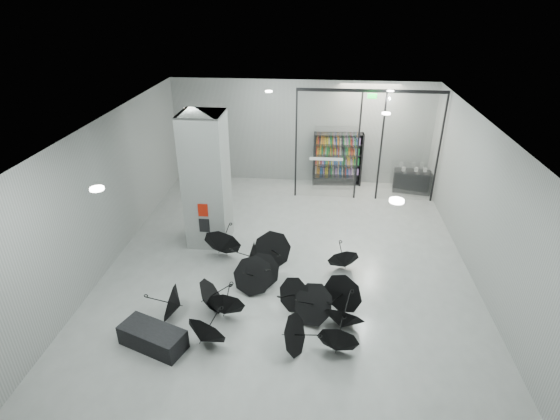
# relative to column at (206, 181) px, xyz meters

# --- Properties ---
(room) EXTENTS (14.00, 14.02, 4.01)m
(room) POSITION_rel_column_xyz_m (2.50, -2.00, 0.84)
(room) COLOR gray
(room) RESTS_ON ground
(column) EXTENTS (1.20, 1.20, 4.00)m
(column) POSITION_rel_column_xyz_m (0.00, 0.00, 0.00)
(column) COLOR slate
(column) RESTS_ON ground
(fire_cabinet) EXTENTS (0.28, 0.04, 0.38)m
(fire_cabinet) POSITION_rel_column_xyz_m (0.00, -0.62, -0.65)
(fire_cabinet) COLOR #A50A07
(fire_cabinet) RESTS_ON column
(info_panel) EXTENTS (0.30, 0.03, 0.42)m
(info_panel) POSITION_rel_column_xyz_m (0.00, -0.62, -1.15)
(info_panel) COLOR black
(info_panel) RESTS_ON column
(exit_sign) EXTENTS (0.30, 0.06, 0.15)m
(exit_sign) POSITION_rel_column_xyz_m (4.90, 3.30, 1.82)
(exit_sign) COLOR #0CE533
(exit_sign) RESTS_ON room
(glass_partition) EXTENTS (5.06, 0.08, 4.00)m
(glass_partition) POSITION_rel_column_xyz_m (4.89, 3.50, 0.18)
(glass_partition) COLOR silver
(glass_partition) RESTS_ON ground
(bench) EXTENTS (1.59, 1.11, 0.47)m
(bench) POSITION_rel_column_xyz_m (-0.20, -4.55, -1.76)
(bench) COLOR black
(bench) RESTS_ON ground
(bookshelf) EXTENTS (1.91, 0.51, 2.08)m
(bookshelf) POSITION_rel_column_xyz_m (3.97, 4.75, -0.96)
(bookshelf) COLOR black
(bookshelf) RESTS_ON ground
(shop_counter) EXTENTS (1.47, 0.79, 0.84)m
(shop_counter) POSITION_rel_column_xyz_m (6.81, 4.26, -1.58)
(shop_counter) COLOR black
(shop_counter) RESTS_ON ground
(umbrella_cluster) EXTENTS (5.00, 4.70, 1.32)m
(umbrella_cluster) POSITION_rel_column_xyz_m (2.18, -2.80, -1.70)
(umbrella_cluster) COLOR black
(umbrella_cluster) RESTS_ON ground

